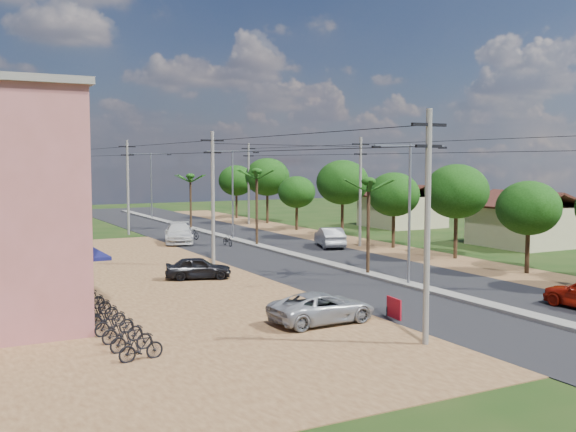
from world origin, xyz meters
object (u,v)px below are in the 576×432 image
object	(u,v)px
car_parked_dark	(198,268)
roadside_sign	(394,308)
car_white_far	(179,234)
car_parked_silver	(322,308)
parked_scooter_row	(111,320)
car_silver_mid	(330,238)

from	to	relation	value
car_parked_dark	roadside_sign	bearing A→B (deg)	-145.17
car_white_far	car_parked_silver	distance (m)	30.52
car_parked_dark	car_white_far	bearing A→B (deg)	2.66
car_parked_silver	roadside_sign	distance (m)	3.35
roadside_sign	car_parked_silver	bearing A→B (deg)	172.23
car_parked_silver	parked_scooter_row	size ratio (longest dim) A/B	0.49
car_silver_mid	car_white_far	distance (m)	13.07
car_silver_mid	car_white_far	xyz separation A→B (m)	(-10.00, 8.42, 0.02)
roadside_sign	parked_scooter_row	size ratio (longest dim) A/B	0.12
car_parked_silver	roadside_sign	size ratio (longest dim) A/B	4.15
car_white_far	parked_scooter_row	world-z (taller)	car_white_far
car_silver_mid	car_parked_dark	bearing A→B (deg)	50.87
car_silver_mid	parked_scooter_row	bearing A→B (deg)	59.90
car_parked_silver	car_silver_mid	bearing A→B (deg)	-34.72
car_parked_silver	parked_scooter_row	xyz separation A→B (m)	(-8.50, 2.76, -0.17)
car_white_far	parked_scooter_row	bearing A→B (deg)	-96.86
car_white_far	car_parked_dark	distance (m)	18.09
car_white_far	parked_scooter_row	xyz separation A→B (m)	(-12.24, -27.53, -0.33)
car_parked_dark	parked_scooter_row	size ratio (longest dim) A/B	0.40
car_parked_dark	parked_scooter_row	xyz separation A→B (m)	(-7.55, -10.06, -0.16)
car_silver_mid	parked_scooter_row	size ratio (longest dim) A/B	0.50
parked_scooter_row	car_silver_mid	bearing A→B (deg)	40.68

